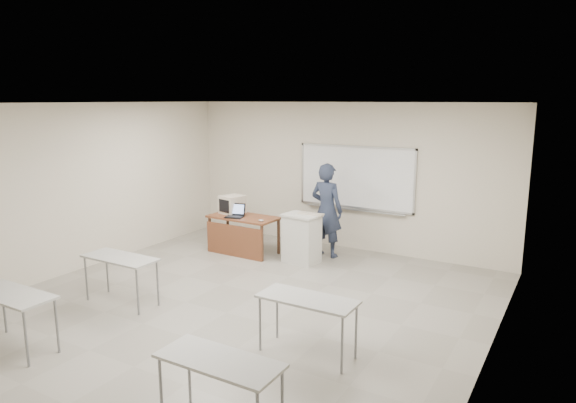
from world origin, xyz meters
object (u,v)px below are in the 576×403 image
Objects in this scene: mouse at (261,220)px; presenter at (327,210)px; crt_monitor at (233,204)px; keyboard at (311,214)px; laptop at (236,214)px; podium at (302,238)px; instructor_desk at (241,228)px; whiteboard at (356,178)px.

mouse is 0.06× the size of presenter.
crt_monitor is 1.83m from keyboard.
crt_monitor is 0.38m from laptop.
podium reaches higher than mouse.
crt_monitor is 4.13× the size of mouse.
laptop is at bearing 164.14° from mouse.
podium is at bearing 75.11° from presenter.
laptop is (0.26, -0.25, -0.12)m from crt_monitor.
mouse is (0.55, -0.09, 0.23)m from instructor_desk.
whiteboard is at bearing 73.93° from keyboard.
podium is (-0.50, -1.35, -1.01)m from whiteboard.
crt_monitor reaches higher than laptop.
crt_monitor reaches higher than mouse.
crt_monitor is (-1.68, 0.11, 0.46)m from podium.
mouse is at bearing -157.51° from podium.
podium is at bearing -152.59° from keyboard.
keyboard is at bearing 87.39° from presenter.
mouse is 0.98m from keyboard.
instructor_desk is 1.33m from podium.
keyboard is (-0.35, -1.27, -0.53)m from whiteboard.
laptop is at bearing -30.65° from crt_monitor.
presenter is at bearing 77.39° from podium.
instructor_desk is at bearing -167.72° from podium.
presenter is at bearing 10.18° from laptop.
whiteboard is 7.16× the size of laptop.
instructor_desk is at bearing -20.39° from crt_monitor.
podium is 2.70× the size of laptop.
whiteboard is at bearing -106.76° from presenter.
keyboard reaches higher than instructor_desk.
keyboard is (1.83, -0.03, 0.02)m from crt_monitor.
laptop is 0.66m from mouse.
crt_monitor is at bearing 178.48° from keyboard.
presenter is (0.07, 0.54, -0.02)m from keyboard.
instructor_desk is 1.50× the size of podium.
whiteboard is at bearing 42.35° from crt_monitor.
keyboard is at bearing 8.82° from mouse.
laptop is (-1.42, -0.14, 0.34)m from podium.
laptop is (-1.92, -1.49, -0.67)m from whiteboard.
mouse is (-1.27, -1.57, -0.71)m from whiteboard.
instructor_desk is 12.89× the size of mouse.
mouse is (0.91, -0.33, -0.16)m from crt_monitor.
presenter is (0.22, 0.62, 0.45)m from podium.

